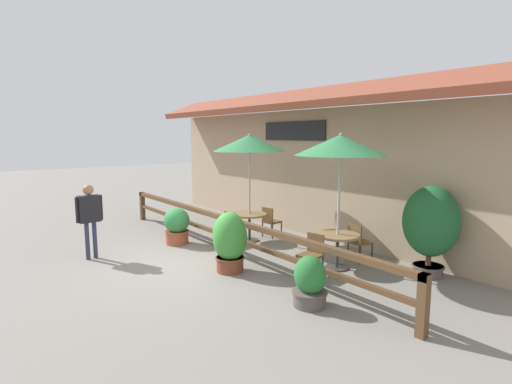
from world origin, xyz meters
The scene contains 16 objects.
ground_plane centered at (0.00, 0.00, 0.00)m, with size 60.00×60.00×0.00m, color gray.
building_facade centered at (0.00, 4.10, 2.17)m, with size 14.28×1.49×4.23m.
patio_railing centered at (0.00, 1.05, 0.70)m, with size 10.40×0.14×0.95m.
patio_umbrella_near centered at (-0.63, 2.28, 2.66)m, with size 1.94×1.94×2.92m.
dining_table_near centered at (-0.63, 2.28, 0.61)m, with size 0.95×0.95×0.76m.
chair_near_streetside centered at (-0.68, 1.57, 0.49)m, with size 0.50×0.50×0.86m.
chair_near_wallside centered at (-0.59, 3.00, 0.49)m, with size 0.47×0.47×0.86m.
patio_umbrella_middle centered at (2.37, 2.42, 2.66)m, with size 1.94×1.94×2.92m.
dining_table_middle centered at (2.37, 2.42, 0.61)m, with size 0.95×0.95×0.76m.
chair_middle_streetside centered at (2.36, 1.65, 0.49)m, with size 0.48×0.48×0.86m.
chair_middle_wallside centered at (2.33, 3.18, 0.49)m, with size 0.46×0.46×0.86m.
potted_plant_tall_tropical centered at (-1.57, 0.57, 0.50)m, with size 0.74×0.66×0.97m.
potted_plant_small_flowering centered at (3.38, 0.56, 0.41)m, with size 0.60×0.60×0.87m.
potted_plant_entrance_palm centered at (1.11, 0.46, 0.66)m, with size 0.79×0.71×1.28m.
potted_plant_corner_fern centered at (3.82, 3.55, 1.09)m, with size 1.13×1.02×1.87m.
pedestrian centered at (-1.60, -1.62, 1.13)m, with size 0.25×0.61×1.76m.
Camera 1 is at (7.93, -4.10, 2.86)m, focal length 28.00 mm.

